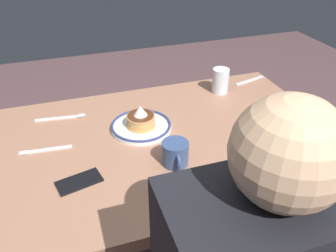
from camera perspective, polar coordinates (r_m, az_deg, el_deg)
name	(u,v)px	position (r m, az deg, el deg)	size (l,w,h in m)	color
dining_table	(160,156)	(1.37, -1.37, -5.12)	(1.40, 0.88, 0.74)	#96684F
plate_near_main	(141,124)	(1.37, -4.55, 0.38)	(0.24, 0.24, 0.11)	white
plate_center_pancakes	(270,124)	(1.44, 16.80, 0.31)	(0.23, 0.23, 0.05)	white
coffee_mug	(175,153)	(1.17, 1.24, -4.58)	(0.09, 0.12, 0.09)	#334772
drinking_glass	(220,82)	(1.66, 8.76, 7.33)	(0.08, 0.08, 0.12)	silver
cell_phone	(79,182)	(1.16, -14.68, -9.00)	(0.14, 0.07, 0.01)	black
fork_near	(250,80)	(1.83, 13.61, 7.45)	(0.19, 0.06, 0.01)	silver
fork_far	(45,150)	(1.34, -19.88, -3.79)	(0.19, 0.03, 0.01)	silver
tea_spoon	(68,117)	(1.51, -16.47, 1.46)	(0.21, 0.04, 0.01)	silver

